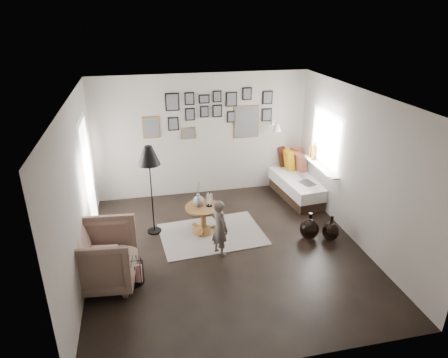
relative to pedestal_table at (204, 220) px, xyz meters
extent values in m
plane|color=black|center=(0.29, -0.70, -0.24)|extent=(4.80, 4.80, 0.00)
plane|color=gray|center=(0.29, 1.70, 1.06)|extent=(4.50, 0.00, 4.50)
plane|color=gray|center=(0.29, -3.10, 1.06)|extent=(4.50, 0.00, 4.50)
plane|color=gray|center=(-1.96, -0.70, 1.06)|extent=(0.00, 4.80, 4.80)
plane|color=gray|center=(2.54, -0.70, 1.06)|extent=(0.00, 4.80, 4.80)
plane|color=white|center=(0.29, -0.70, 2.36)|extent=(4.80, 4.80, 0.00)
plane|color=white|center=(-1.95, 0.50, 0.81)|extent=(0.00, 2.14, 2.14)
plane|color=white|center=(-1.95, 0.50, 0.81)|extent=(0.00, 1.88, 1.88)
plane|color=white|center=(-1.95, 0.50, 0.81)|extent=(0.00, 1.93, 1.93)
plane|color=white|center=(2.52, 0.50, 1.21)|extent=(0.00, 1.30, 1.30)
plane|color=white|center=(2.52, 0.50, 1.21)|extent=(0.00, 1.14, 1.14)
cube|color=white|center=(2.46, 0.50, 0.64)|extent=(0.15, 1.32, 0.04)
cylinder|color=#8C4C14|center=(2.46, 0.85, 0.80)|extent=(0.10, 0.10, 0.28)
cylinder|color=#8C4C14|center=(2.46, 1.02, 0.77)|extent=(0.08, 0.08, 0.22)
cube|color=brown|center=(-0.76, 1.68, 1.31)|extent=(0.35, 0.03, 0.45)
cube|color=black|center=(-0.76, 1.67, 1.31)|extent=(0.30, 0.01, 0.40)
cube|color=black|center=(-0.31, 1.68, 1.81)|extent=(0.28, 0.03, 0.36)
cube|color=black|center=(-0.31, 1.67, 1.81)|extent=(0.23, 0.01, 0.31)
cube|color=black|center=(-0.31, 1.68, 1.36)|extent=(0.22, 0.03, 0.28)
cube|color=black|center=(-0.31, 1.67, 1.36)|extent=(0.17, 0.01, 0.23)
cube|color=black|center=(0.04, 1.68, 1.86)|extent=(0.20, 0.03, 0.26)
cube|color=black|center=(0.04, 1.67, 1.86)|extent=(0.15, 0.01, 0.21)
cube|color=black|center=(0.04, 1.68, 1.54)|extent=(0.20, 0.03, 0.26)
cube|color=black|center=(0.04, 1.67, 1.54)|extent=(0.15, 0.01, 0.21)
cube|color=black|center=(0.34, 1.68, 1.84)|extent=(0.22, 0.03, 0.18)
cube|color=black|center=(0.34, 1.67, 1.84)|extent=(0.17, 0.01, 0.13)
cube|color=black|center=(0.34, 1.68, 1.58)|extent=(0.18, 0.03, 0.24)
cube|color=black|center=(0.34, 1.67, 1.58)|extent=(0.13, 0.01, 0.19)
cube|color=black|center=(0.61, 1.68, 1.88)|extent=(0.18, 0.03, 0.24)
cube|color=black|center=(0.61, 1.67, 1.88)|extent=(0.13, 0.01, 0.19)
cube|color=black|center=(0.61, 1.68, 1.58)|extent=(0.20, 0.03, 0.26)
cube|color=black|center=(0.61, 1.67, 1.58)|extent=(0.15, 0.01, 0.21)
cube|color=black|center=(0.91, 1.68, 1.81)|extent=(0.24, 0.03, 0.30)
cube|color=black|center=(0.91, 1.67, 1.81)|extent=(0.19, 0.01, 0.25)
cube|color=black|center=(0.91, 1.68, 1.44)|extent=(0.18, 0.03, 0.24)
cube|color=black|center=(0.91, 1.67, 1.44)|extent=(0.13, 0.01, 0.19)
cube|color=brown|center=(1.24, 1.68, 1.31)|extent=(0.55, 0.03, 0.70)
cube|color=black|center=(1.24, 1.67, 1.31)|extent=(0.50, 0.01, 0.65)
cube|color=black|center=(1.24, 1.68, 1.91)|extent=(0.20, 0.03, 0.26)
cube|color=black|center=(1.24, 1.67, 1.91)|extent=(0.15, 0.01, 0.21)
cube|color=black|center=(1.69, 1.68, 1.81)|extent=(0.22, 0.03, 0.28)
cube|color=black|center=(1.69, 1.67, 1.81)|extent=(0.17, 0.01, 0.23)
cube|color=black|center=(1.69, 1.68, 1.44)|extent=(0.22, 0.03, 0.28)
cube|color=black|center=(1.69, 1.67, 1.44)|extent=(0.17, 0.01, 0.23)
cube|color=brown|center=(-0.01, 1.68, 1.14)|extent=(0.30, 0.03, 0.24)
cube|color=black|center=(-0.01, 1.67, 1.14)|extent=(0.25, 0.01, 0.19)
cube|color=white|center=(1.84, 1.67, 1.26)|extent=(0.06, 0.04, 0.10)
cylinder|color=white|center=(1.84, 1.55, 1.28)|extent=(0.02, 0.24, 0.02)
cone|color=white|center=(1.84, 1.42, 1.22)|extent=(0.18, 0.18, 0.14)
cube|color=beige|center=(0.13, -0.15, -0.23)|extent=(1.92, 1.41, 0.01)
cone|color=brown|center=(0.00, 0.00, -0.19)|extent=(0.49, 0.49, 0.09)
cylinder|color=brown|center=(0.00, 0.00, 0.02)|extent=(0.10, 0.10, 0.37)
cylinder|color=brown|center=(0.00, 0.00, 0.26)|extent=(0.65, 0.65, 0.04)
ellipsoid|color=black|center=(-0.08, 0.02, 0.38)|extent=(0.19, 0.19, 0.21)
cylinder|color=black|center=(-0.08, 0.02, 0.50)|extent=(0.06, 0.06, 0.04)
cylinder|color=black|center=(0.11, 0.00, 0.29)|extent=(0.11, 0.11, 0.02)
cube|color=black|center=(2.29, 1.20, -0.12)|extent=(1.01, 2.03, 0.23)
cube|color=silver|center=(2.29, 1.20, 0.10)|extent=(1.08, 2.09, 0.25)
cube|color=#BE830A|center=(2.31, 2.00, 0.48)|extent=(0.37, 0.62, 0.57)
cube|color=#341510|center=(2.16, 1.90, 0.45)|extent=(0.23, 0.52, 0.51)
cube|color=maroon|center=(2.43, 1.74, 0.44)|extent=(0.40, 0.54, 0.49)
cube|color=#BE830A|center=(2.23, 1.59, 0.43)|extent=(0.23, 0.48, 0.47)
cube|color=maroon|center=(2.39, 1.41, 0.41)|extent=(0.33, 0.48, 0.43)
cube|color=black|center=(2.29, 0.65, 0.23)|extent=(0.30, 0.36, 0.02)
imported|color=#745C4E|center=(-1.71, -1.14, 0.22)|extent=(1.09, 1.07, 0.91)
cube|color=white|center=(-1.70, -1.09, 0.24)|extent=(0.47, 0.48, 0.19)
cylinder|color=black|center=(-0.89, 0.18, -0.22)|extent=(0.26, 0.26, 0.03)
cylinder|color=black|center=(-0.89, 0.18, 0.50)|extent=(0.02, 0.02, 1.47)
cone|color=black|center=(-0.89, 0.18, 1.25)|extent=(0.39, 0.39, 0.33)
cube|color=black|center=(-1.27, -1.24, -0.07)|extent=(0.22, 0.14, 0.29)
cube|color=white|center=(-1.25, -1.26, -0.07)|extent=(0.22, 0.13, 0.28)
ellipsoid|color=black|center=(1.78, -0.65, -0.04)|extent=(0.34, 0.34, 0.39)
cylinder|color=black|center=(1.78, -0.65, 0.21)|extent=(0.06, 0.06, 0.12)
ellipsoid|color=black|center=(2.13, -0.77, -0.07)|extent=(0.30, 0.30, 0.34)
cylinder|color=black|center=(2.13, -0.77, 0.17)|extent=(0.06, 0.06, 0.12)
imported|color=#534A42|center=(0.14, -0.77, 0.26)|extent=(0.38, 0.43, 0.99)
camera|label=1|loc=(-1.00, -6.30, 3.55)|focal=32.00mm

